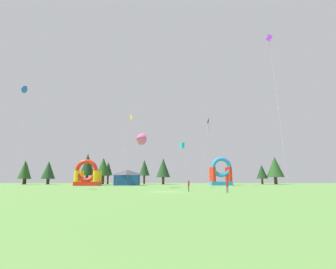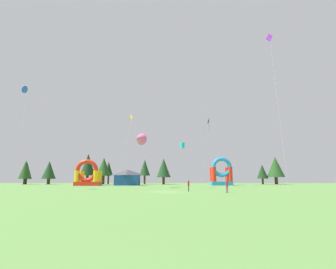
{
  "view_description": "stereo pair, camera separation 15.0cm",
  "coord_description": "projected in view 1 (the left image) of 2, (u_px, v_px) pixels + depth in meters",
  "views": [
    {
      "loc": [
        0.4,
        -38.29,
        2.03
      ],
      "look_at": [
        0.0,
        7.57,
        9.47
      ],
      "focal_mm": 28.31,
      "sensor_mm": 36.0,
      "label": 1
    },
    {
      "loc": [
        0.55,
        -38.29,
        2.03
      ],
      "look_at": [
        0.0,
        7.57,
        9.47
      ],
      "focal_mm": 28.31,
      "sensor_mm": 36.0,
      "label": 2
    }
  ],
  "objects": [
    {
      "name": "ground_plane",
      "position": [
        168.0,
        192.0,
        37.48
      ],
      "size": [
        120.0,
        120.0,
        0.0
      ],
      "primitive_type": "plane",
      "color": "#5B8C42"
    },
    {
      "name": "kite_yellow_diamond",
      "position": [
        132.0,
        118.0,
        65.74
      ],
      "size": [
        2.82,
        6.71,
        17.43
      ],
      "color": "yellow",
      "rests_on": "ground_plane"
    },
    {
      "name": "kite_cyan_box",
      "position": [
        182.0,
        145.0,
        53.32
      ],
      "size": [
        2.06,
        1.73,
        8.95
      ],
      "color": "#19B7CC",
      "rests_on": "ground_plane"
    },
    {
      "name": "kite_purple_diamond",
      "position": [
        270.0,
        40.0,
        46.83
      ],
      "size": [
        2.27,
        8.0,
        26.95
      ],
      "color": "purple",
      "rests_on": "ground_plane"
    },
    {
      "name": "kite_pink_delta",
      "position": [
        139.0,
        139.0,
        52.78
      ],
      "size": [
        4.47,
        2.92,
        10.85
      ],
      "color": "#EA599E",
      "rests_on": "ground_plane"
    },
    {
      "name": "kite_black_diamond",
      "position": [
        209.0,
        122.0,
        66.96
      ],
      "size": [
        3.25,
        4.03,
        16.68
      ],
      "color": "black",
      "rests_on": "ground_plane"
    },
    {
      "name": "kite_blue_parafoil",
      "position": [
        24.0,
        90.0,
        47.54
      ],
      "size": [
        5.09,
        6.52,
        18.34
      ],
      "color": "blue",
      "rests_on": "ground_plane"
    },
    {
      "name": "person_far_side",
      "position": [
        227.0,
        186.0,
        35.13
      ],
      "size": [
        0.31,
        0.31,
        1.61
      ],
      "rotation": [
        0.0,
        0.0,
        6.16
      ],
      "color": "#724C8C",
      "rests_on": "ground_plane"
    },
    {
      "name": "person_midfield",
      "position": [
        189.0,
        185.0,
        38.43
      ],
      "size": [
        0.3,
        0.3,
        1.63
      ],
      "rotation": [
        0.0,
        0.0,
        1.5
      ],
      "color": "black",
      "rests_on": "ground_plane"
    },
    {
      "name": "inflatable_red_slide",
      "position": [
        87.0,
        176.0,
        65.92
      ],
      "size": [
        5.89,
        4.56,
        6.48
      ],
      "color": "red",
      "rests_on": "ground_plane"
    },
    {
      "name": "inflatable_blue_arch",
      "position": [
        221.0,
        175.0,
        68.96
      ],
      "size": [
        5.4,
        4.39,
        7.23
      ],
      "color": "#268CD8",
      "rests_on": "ground_plane"
    },
    {
      "name": "festival_tent",
      "position": [
        127.0,
        177.0,
        69.02
      ],
      "size": [
        6.24,
        3.99,
        4.04
      ],
      "color": "#19478C",
      "rests_on": "ground_plane"
    },
    {
      "name": "tree_row_0",
      "position": [
        25.0,
        170.0,
        78.85
      ],
      "size": [
        3.7,
        3.7,
        7.09
      ],
      "color": "#4C331E",
      "rests_on": "ground_plane"
    },
    {
      "name": "tree_row_1",
      "position": [
        26.0,
        171.0,
        79.34
      ],
      "size": [
        3.09,
        3.09,
        6.5
      ],
      "color": "#4C331E",
      "rests_on": "ground_plane"
    },
    {
      "name": "tree_row_2",
      "position": [
        48.0,
        170.0,
        79.6
      ],
      "size": [
        4.06,
        4.06,
        6.95
      ],
      "color": "#4C331E",
      "rests_on": "ground_plane"
    },
    {
      "name": "tree_row_3",
      "position": [
        49.0,
        170.0,
        79.74
      ],
      "size": [
        2.93,
        2.93,
        6.32
      ],
      "color": "#4C331E",
      "rests_on": "ground_plane"
    },
    {
      "name": "tree_row_4",
      "position": [
        87.0,
        165.0,
        83.57
      ],
      "size": [
        4.63,
        4.63,
        9.48
      ],
      "color": "#4C331E",
      "rests_on": "ground_plane"
    },
    {
      "name": "tree_row_5",
      "position": [
        103.0,
        167.0,
        79.71
      ],
      "size": [
        4.47,
        4.47,
        7.91
      ],
      "color": "#4C331E",
      "rests_on": "ground_plane"
    },
    {
      "name": "tree_row_6",
      "position": [
        108.0,
        169.0,
        81.05
      ],
      "size": [
        2.63,
        2.63,
        6.77
      ],
      "color": "#4C331E",
      "rests_on": "ground_plane"
    },
    {
      "name": "tree_row_7",
      "position": [
        144.0,
        168.0,
        80.68
      ],
      "size": [
        3.3,
        3.3,
        7.45
      ],
      "color": "#4C331E",
      "rests_on": "ground_plane"
    },
    {
      "name": "tree_row_8",
      "position": [
        163.0,
        168.0,
        79.22
      ],
      "size": [
        4.21,
        4.21,
        7.7
      ],
      "color": "#4C331E",
      "rests_on": "ground_plane"
    },
    {
      "name": "tree_row_9",
      "position": [
        262.0,
        172.0,
        79.89
      ],
      "size": [
        3.26,
        3.26,
        5.87
      ],
      "color": "#4C331E",
      "rests_on": "ground_plane"
    },
    {
      "name": "tree_row_10",
      "position": [
        275.0,
        167.0,
        79.67
      ],
      "size": [
        5.12,
        5.12,
        8.23
      ],
      "color": "#4C331E",
      "rests_on": "ground_plane"
    }
  ]
}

